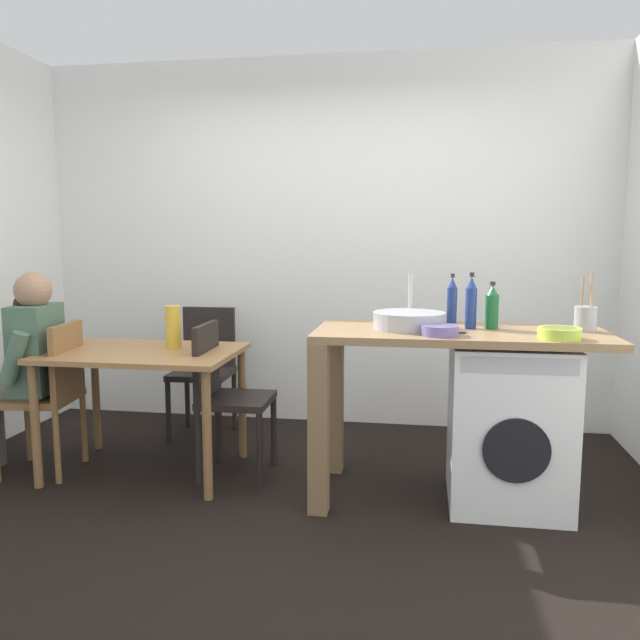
% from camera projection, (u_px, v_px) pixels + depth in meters
% --- Properties ---
extents(ground_plane, '(5.46, 5.46, 0.00)m').
position_uv_depth(ground_plane, '(268.00, 517.00, 3.14)').
color(ground_plane, black).
extents(wall_back, '(4.60, 0.10, 2.70)m').
position_uv_depth(wall_back, '(322.00, 244.00, 4.68)').
color(wall_back, white).
rests_on(wall_back, ground_plane).
extents(dining_table, '(1.10, 0.76, 0.74)m').
position_uv_depth(dining_table, '(144.00, 366.00, 3.68)').
color(dining_table, '#9E7042').
rests_on(dining_table, ground_plane).
extents(chair_person_seat, '(0.44, 0.44, 0.90)m').
position_uv_depth(chair_person_seat, '(51.00, 389.00, 3.70)').
color(chair_person_seat, olive).
rests_on(chair_person_seat, ground_plane).
extents(chair_opposite, '(0.41, 0.41, 0.90)m').
position_uv_depth(chair_opposite, '(224.00, 390.00, 3.67)').
color(chair_opposite, black).
rests_on(chair_opposite, ground_plane).
extents(chair_spare_by_wall, '(0.40, 0.40, 0.90)m').
position_uv_depth(chair_spare_by_wall, '(205.00, 364.00, 4.44)').
color(chair_spare_by_wall, black).
rests_on(chair_spare_by_wall, ground_plane).
extents(seated_person, '(0.52, 0.53, 1.20)m').
position_uv_depth(seated_person, '(23.00, 362.00, 3.69)').
color(seated_person, '#595651').
rests_on(seated_person, ground_plane).
extents(kitchen_counter, '(1.50, 0.68, 0.92)m').
position_uv_depth(kitchen_counter, '(418.00, 359.00, 3.31)').
color(kitchen_counter, olive).
rests_on(kitchen_counter, ground_plane).
extents(washing_machine, '(0.60, 0.61, 0.86)m').
position_uv_depth(washing_machine, '(508.00, 423.00, 3.28)').
color(washing_machine, white).
rests_on(washing_machine, ground_plane).
extents(sink_basin, '(0.38, 0.38, 0.09)m').
position_uv_depth(sink_basin, '(409.00, 320.00, 3.29)').
color(sink_basin, '#9EA0A5').
rests_on(sink_basin, kitchen_counter).
extents(tap, '(0.02, 0.02, 0.28)m').
position_uv_depth(tap, '(410.00, 299.00, 3.46)').
color(tap, '#B2B2B7').
rests_on(tap, kitchen_counter).
extents(bottle_tall_green, '(0.06, 0.06, 0.28)m').
position_uv_depth(bottle_tall_green, '(452.00, 301.00, 3.52)').
color(bottle_tall_green, navy).
rests_on(bottle_tall_green, kitchen_counter).
extents(bottle_squat_brown, '(0.06, 0.06, 0.30)m').
position_uv_depth(bottle_squat_brown, '(471.00, 303.00, 3.29)').
color(bottle_squat_brown, navy).
rests_on(bottle_squat_brown, kitchen_counter).
extents(bottle_clear_small, '(0.07, 0.07, 0.25)m').
position_uv_depth(bottle_clear_small, '(492.00, 308.00, 3.29)').
color(bottle_clear_small, '#19592D').
rests_on(bottle_clear_small, kitchen_counter).
extents(mixing_bowl, '(0.18, 0.18, 0.05)m').
position_uv_depth(mixing_bowl, '(440.00, 330.00, 3.07)').
color(mixing_bowl, slate).
rests_on(mixing_bowl, kitchen_counter).
extents(utensil_crock, '(0.11, 0.11, 0.30)m').
position_uv_depth(utensil_crock, '(585.00, 318.00, 3.20)').
color(utensil_crock, gray).
rests_on(utensil_crock, kitchen_counter).
extents(colander, '(0.20, 0.20, 0.06)m').
position_uv_depth(colander, '(559.00, 333.00, 2.97)').
color(colander, '#A8C63D').
rests_on(colander, kitchen_counter).
extents(vase, '(0.09, 0.09, 0.26)m').
position_uv_depth(vase, '(173.00, 327.00, 3.73)').
color(vase, gold).
rests_on(vase, dining_table).
extents(scissors, '(0.15, 0.06, 0.01)m').
position_uv_depth(scissors, '(451.00, 332.00, 3.17)').
color(scissors, '#B2B2B7').
rests_on(scissors, kitchen_counter).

